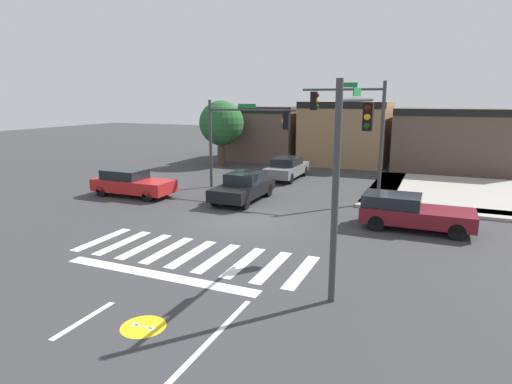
{
  "coord_description": "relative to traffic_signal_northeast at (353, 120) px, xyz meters",
  "views": [
    {
      "loc": [
        7.7,
        -16.7,
        5.32
      ],
      "look_at": [
        0.6,
        -0.21,
        1.41
      ],
      "focal_mm": 30.23,
      "sensor_mm": 36.0,
      "label": 1
    }
  ],
  "objects": [
    {
      "name": "bike_detector_marking",
      "position": [
        -1.85,
        -15.06,
        -4.23
      ],
      "size": [
        1.09,
        1.09,
        0.01
      ],
      "color": "yellow",
      "rests_on": "ground_plane"
    },
    {
      "name": "lane_markings",
      "position": [
        -2.24,
        -17.3,
        -4.23
      ],
      "size": [
        6.8,
        18.75,
        0.01
      ],
      "color": "white",
      "rests_on": "ground_plane"
    },
    {
      "name": "crosswalk_near",
      "position": [
        -3.4,
        -10.38,
        -4.23
      ],
      "size": [
        8.44,
        2.87,
        0.01
      ],
      "color": "silver",
      "rests_on": "ground_plane"
    },
    {
      "name": "traffic_signal_southeast",
      "position": [
        1.94,
        -9.99,
        -0.26
      ],
      "size": [
        0.32,
        5.24,
        5.8
      ],
      "rotation": [
        0.0,
        0.0,
        1.57
      ],
      "color": "#383A3D",
      "rests_on": "ground_plane"
    },
    {
      "name": "ground_plane",
      "position": [
        -3.4,
        -5.88,
        -4.24
      ],
      "size": [
        120.0,
        120.0,
        0.0
      ],
      "primitive_type": "plane",
      "color": "#353538"
    },
    {
      "name": "car_black",
      "position": [
        -5.11,
        -2.38,
        -3.49
      ],
      "size": [
        1.91,
        4.5,
        1.47
      ],
      "rotation": [
        0.0,
        0.0,
        -1.57
      ],
      "color": "black",
      "rests_on": "ground_plane"
    },
    {
      "name": "car_maroon",
      "position": [
        3.37,
        -4.22,
        -3.5
      ],
      "size": [
        4.43,
        1.93,
        1.41
      ],
      "color": "maroon",
      "rests_on": "ground_plane"
    },
    {
      "name": "curb_corner_northeast",
      "position": [
        5.1,
        3.54,
        -4.16
      ],
      "size": [
        10.0,
        10.6,
        0.15
      ],
      "color": "#9E998E",
      "rests_on": "ground_plane"
    },
    {
      "name": "car_red",
      "position": [
        -11.3,
        -3.79,
        -3.5
      ],
      "size": [
        4.58,
        1.82,
        1.46
      ],
      "color": "red",
      "rests_on": "ground_plane"
    },
    {
      "name": "traffic_signal_northwest",
      "position": [
        -6.26,
        0.14,
        -0.66
      ],
      "size": [
        5.44,
        0.32,
        5.24
      ],
      "color": "#383A3D",
      "rests_on": "ground_plane"
    },
    {
      "name": "car_gray",
      "position": [
        -5.09,
        4.49,
        -3.48
      ],
      "size": [
        1.76,
        4.54,
        1.47
      ],
      "rotation": [
        0.0,
        0.0,
        -1.57
      ],
      "color": "slate",
      "rests_on": "ground_plane"
    },
    {
      "name": "roadside_tree",
      "position": [
        -11.9,
        8.12,
        -0.85
      ],
      "size": [
        3.55,
        3.55,
        5.18
      ],
      "color": "#4C3823",
      "rests_on": "ground_plane"
    },
    {
      "name": "storefront_row",
      "position": [
        -1.66,
        13.14,
        -1.83
      ],
      "size": [
        23.12,
        6.47,
        5.07
      ],
      "color": "brown",
      "rests_on": "ground_plane"
    },
    {
      "name": "traffic_signal_northeast",
      "position": [
        0.0,
        0.0,
        0.0
      ],
      "size": [
        4.29,
        0.32,
        6.17
      ],
      "rotation": [
        0.0,
        0.0,
        3.14
      ],
      "color": "#383A3D",
      "rests_on": "ground_plane"
    }
  ]
}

